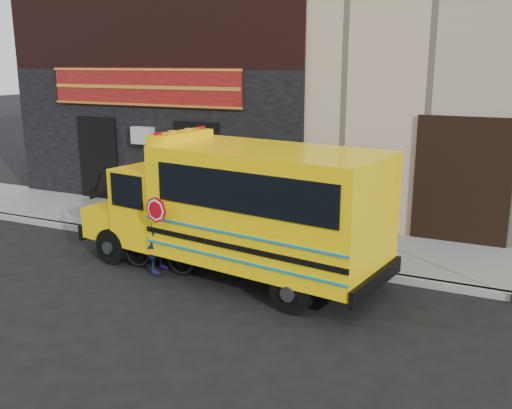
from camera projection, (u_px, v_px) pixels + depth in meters
The scene contains 7 objects.
ground at pixel (197, 301), 10.68m from camera, with size 120.00×120.00×0.00m, color black.
curb at pixel (256, 256), 12.94m from camera, with size 40.00×0.20×0.15m, color gray.
sidewalk at pixel (282, 238), 14.25m from camera, with size 40.00×3.00×0.15m, color slate.
building at pixel (360, 6), 18.37m from camera, with size 20.00×10.70×12.00m.
school_bus at pixel (241, 206), 11.57m from camera, with size 7.14×3.12×2.92m.
bicycle at pixel (158, 247), 12.07m from camera, with size 0.52×1.84×1.10m, color black.
cyclist at pixel (158, 231), 11.89m from camera, with size 0.68×0.44×1.86m, color black.
Camera 1 is at (5.29, -8.47, 4.35)m, focal length 40.00 mm.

